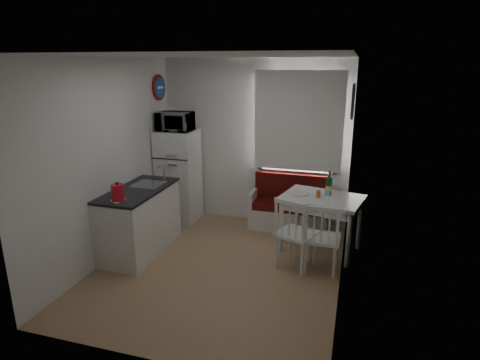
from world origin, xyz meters
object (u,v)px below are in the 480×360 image
object	(u,v)px
kettle	(118,193)
kitchen_counter	(140,220)
bench	(288,211)
fridge	(179,176)
chair_right	(322,232)
dining_table	(322,203)
wine_bottle	(329,183)
chair_left	(296,227)
microwave	(175,122)

from	to	relation	value
kettle	kitchen_counter	bearing A→B (deg)	95.28
bench	fridge	distance (m)	1.87
bench	kettle	xyz separation A→B (m)	(-1.77, -1.89, 0.74)
kettle	chair_right	bearing A→B (deg)	13.57
dining_table	wine_bottle	size ratio (longest dim) A/B	3.49
kitchen_counter	chair_left	world-z (taller)	kitchen_counter
bench	dining_table	xyz separation A→B (m)	(0.55, -0.64, 0.42)
chair_left	fridge	size ratio (longest dim) A/B	0.38
wine_bottle	microwave	bearing A→B (deg)	170.96
wine_bottle	kitchen_counter	bearing A→B (deg)	-161.76
dining_table	wine_bottle	distance (m)	0.29
fridge	chair_right	bearing A→B (deg)	-26.29
kettle	wine_bottle	xyz separation A→B (m)	(2.40, 1.34, -0.07)
fridge	wine_bottle	world-z (taller)	fridge
microwave	kitchen_counter	bearing A→B (deg)	-90.94
bench	wine_bottle	bearing A→B (deg)	-41.01
bench	microwave	bearing A→B (deg)	-175.01
dining_table	chair_left	world-z (taller)	chair_left
chair_right	chair_left	bearing A→B (deg)	-178.35
chair_left	wine_bottle	size ratio (longest dim) A/B	1.67
kitchen_counter	chair_left	distance (m)	2.13
kettle	dining_table	bearing A→B (deg)	28.10
bench	dining_table	distance (m)	0.95
fridge	kettle	world-z (taller)	fridge
bench	chair_left	world-z (taller)	chair_left
wine_bottle	chair_right	bearing A→B (deg)	-90.00
fridge	microwave	xyz separation A→B (m)	(0.00, -0.05, 0.89)
chair_left	microwave	xyz separation A→B (m)	(-2.11, 1.15, 1.05)
dining_table	fridge	world-z (taller)	fridge
kitchen_counter	dining_table	size ratio (longest dim) A/B	1.11
bench	dining_table	bearing A→B (deg)	-49.29
fridge	bench	bearing A→B (deg)	3.41
kitchen_counter	chair_left	xyz separation A→B (m)	(2.13, 0.04, 0.13)
dining_table	wine_bottle	world-z (taller)	wine_bottle
bench	microwave	xyz separation A→B (m)	(-1.80, -0.16, 1.36)
wine_bottle	kettle	bearing A→B (deg)	-150.77
bench	chair_right	xyz separation A→B (m)	(0.63, -1.31, 0.28)
bench	microwave	world-z (taller)	microwave
kitchen_counter	bench	distance (m)	2.28
dining_table	kettle	size ratio (longest dim) A/B	4.82
chair_right	wine_bottle	bearing A→B (deg)	90.94
bench	fridge	world-z (taller)	fridge
kitchen_counter	dining_table	world-z (taller)	kitchen_counter
chair_right	wine_bottle	world-z (taller)	wine_bottle
chair_left	chair_right	xyz separation A→B (m)	(0.32, 0.00, -0.02)
microwave	chair_right	bearing A→B (deg)	-25.34
chair_right	microwave	size ratio (longest dim) A/B	0.92
kitchen_counter	kettle	size ratio (longest dim) A/B	5.37
chair_left	kettle	world-z (taller)	kettle
dining_table	chair_left	distance (m)	0.72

